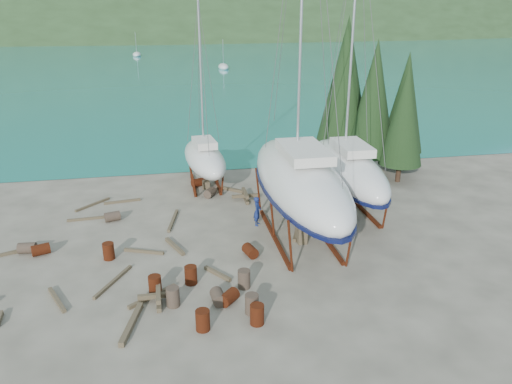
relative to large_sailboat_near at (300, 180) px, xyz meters
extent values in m
plane|color=#585145|center=(-4.34, -2.36, -3.37)|extent=(600.00, 600.00, 0.00)
plane|color=teal|center=(-4.34, 312.64, -3.37)|extent=(700.00, 700.00, 0.00)
ellipsoid|color=#25381C|center=(-4.34, 317.64, -3.37)|extent=(800.00, 360.00, 110.00)
cube|color=beige|center=(-64.34, 187.64, -1.37)|extent=(6.00, 5.00, 4.00)
cube|color=#A54C2D|center=(-64.34, 187.64, 1.43)|extent=(6.60, 5.60, 1.60)
cube|color=beige|center=(-24.34, 187.64, -1.37)|extent=(6.00, 5.00, 4.00)
cube|color=#A54C2D|center=(-24.34, 187.64, 1.43)|extent=(6.60, 5.60, 1.60)
cube|color=beige|center=(25.66, 187.64, -1.37)|extent=(6.00, 5.00, 4.00)
cube|color=#A54C2D|center=(25.66, 187.64, 1.43)|extent=(6.60, 5.60, 1.60)
cylinder|color=black|center=(8.16, 9.64, -2.57)|extent=(0.36, 0.36, 1.60)
cone|color=black|center=(8.16, 9.64, 2.43)|extent=(3.60, 3.60, 8.40)
cylinder|color=black|center=(9.66, 7.64, -2.69)|extent=(0.36, 0.36, 1.36)
cone|color=black|center=(9.66, 7.64, 1.56)|extent=(3.06, 3.06, 7.14)
cylinder|color=black|center=(6.66, 11.64, -2.45)|extent=(0.36, 0.36, 1.84)
cone|color=black|center=(6.66, 11.64, 3.30)|extent=(4.14, 4.14, 9.66)
cylinder|color=black|center=(11.16, 10.64, -2.65)|extent=(0.36, 0.36, 1.44)
cone|color=black|center=(11.16, 10.64, 1.85)|extent=(3.24, 3.24, 7.56)
ellipsoid|color=silver|center=(5.66, 77.64, -2.99)|extent=(2.00, 5.00, 1.40)
cylinder|color=silver|center=(5.66, 77.64, -0.14)|extent=(0.08, 0.08, 5.00)
ellipsoid|color=silver|center=(-12.34, 107.64, -2.99)|extent=(2.00, 5.00, 1.40)
cylinder|color=silver|center=(-12.34, 107.64, -0.14)|extent=(0.08, 0.08, 5.00)
ellipsoid|color=silver|center=(0.00, 0.02, -0.04)|extent=(3.93, 13.33, 3.11)
cube|color=#0B1037|center=(0.00, -0.65, -1.15)|extent=(0.26, 2.40, 1.00)
cube|color=silver|center=(0.00, -0.65, 1.76)|extent=(2.15, 4.00, 0.50)
cube|color=#612110|center=(-1.36, 0.02, -3.27)|extent=(0.18, 7.32, 0.20)
cube|color=#612110|center=(1.36, 0.02, -3.27)|extent=(0.18, 7.32, 0.20)
cube|color=brown|center=(0.00, -0.65, -2.73)|extent=(0.50, 0.80, 1.28)
ellipsoid|color=silver|center=(3.88, 3.10, -0.62)|extent=(3.28, 10.86, 2.56)
cube|color=#0B1037|center=(3.88, 2.56, -1.44)|extent=(0.27, 1.95, 1.00)
cube|color=silver|center=(3.88, 2.56, 0.91)|extent=(1.77, 3.27, 0.50)
cylinder|color=silver|center=(3.88, 3.64, 7.26)|extent=(0.14, 0.14, 12.99)
cube|color=#612110|center=(2.77, 3.10, -3.27)|extent=(0.18, 5.95, 0.20)
cube|color=#612110|center=(4.98, 3.10, -3.27)|extent=(0.18, 5.95, 0.20)
cube|color=brown|center=(3.88, 2.56, -2.88)|extent=(0.50, 0.80, 0.98)
ellipsoid|color=silver|center=(-4.31, 9.36, -1.35)|extent=(3.37, 8.08, 2.02)
cube|color=#0B1037|center=(-4.31, 8.97, -1.91)|extent=(0.41, 1.43, 1.00)
cube|color=silver|center=(-4.31, 8.97, -0.10)|extent=(1.62, 2.50, 0.50)
cylinder|color=silver|center=(-4.31, 9.76, 4.46)|extent=(0.14, 0.14, 9.41)
cube|color=#612110|center=(-5.17, 9.36, -3.27)|extent=(0.18, 4.31, 0.20)
cube|color=#612110|center=(-3.45, 9.36, -3.27)|extent=(0.18, 4.31, 0.20)
cube|color=brown|center=(-4.31, 8.97, -3.12)|extent=(0.50, 0.80, 0.51)
imported|color=navy|center=(-1.94, 2.00, -2.49)|extent=(0.63, 0.75, 1.75)
cylinder|color=#2D2823|center=(-5.16, -5.75, -3.08)|extent=(0.67, 0.94, 0.58)
cylinder|color=#612110|center=(-13.69, 0.42, -3.08)|extent=(1.03, 0.86, 0.58)
cylinder|color=#612110|center=(-4.84, 9.33, -3.08)|extent=(1.03, 0.85, 0.58)
cylinder|color=#2D2823|center=(-3.86, -6.78, -2.93)|extent=(0.58, 0.58, 0.88)
cylinder|color=#612110|center=(-3.03, -1.76, -3.08)|extent=(0.79, 1.00, 0.58)
cylinder|color=#612110|center=(-3.78, -7.56, -2.93)|extent=(0.58, 0.58, 0.88)
cylinder|color=#612110|center=(-10.17, -0.72, -2.93)|extent=(0.58, 0.58, 0.88)
cylinder|color=#2D2823|center=(-10.37, 4.17, -3.08)|extent=(1.01, 0.80, 0.58)
cylinder|color=#612110|center=(-5.98, -7.54, -2.93)|extent=(0.58, 0.58, 0.88)
cylinder|color=#2D2823|center=(-4.21, 7.12, -3.08)|extent=(0.95, 1.05, 0.58)
cylinder|color=#612110|center=(-4.70, -5.86, -3.08)|extent=(1.02, 1.04, 0.58)
cylinder|color=#612110|center=(-7.85, -4.48, -2.93)|extent=(0.58, 0.58, 0.88)
cylinder|color=#612110|center=(-6.21, -3.90, -2.93)|extent=(0.58, 0.58, 0.88)
cylinder|color=#2D2823|center=(-14.42, 0.74, -3.08)|extent=(0.93, 0.66, 0.58)
cylinder|color=#2D2823|center=(-7.09, -5.61, -2.93)|extent=(0.58, 0.58, 0.88)
cylinder|color=#2D2823|center=(-3.84, -4.71, -2.93)|extent=(0.58, 0.58, 0.88)
cube|color=brown|center=(-11.84, 6.94, -3.30)|extent=(1.98, 2.02, 0.14)
cube|color=brown|center=(-0.01, 0.27, -3.27)|extent=(0.93, 1.96, 0.19)
cube|color=brown|center=(-9.79, -3.19, -3.30)|extent=(1.59, 2.74, 0.15)
cube|color=brown|center=(-7.99, -4.81, -3.29)|extent=(2.12, 1.62, 0.16)
cube|color=brown|center=(-2.70, 8.02, -3.28)|extent=(1.77, 1.53, 0.19)
cube|color=brown|center=(-4.92, -3.40, -3.28)|extent=(1.17, 1.54, 0.17)
cube|color=brown|center=(-6.84, -0.11, -3.28)|extent=(1.00, 2.05, 0.19)
cube|color=brown|center=(-9.99, 7.13, -3.30)|extent=(2.35, 0.49, 0.15)
cube|color=brown|center=(-6.82, 3.38, -3.29)|extent=(0.75, 3.02, 0.16)
cube|color=brown|center=(-8.45, -0.37, -3.29)|extent=(2.09, 0.97, 0.15)
cube|color=brown|center=(-12.11, -4.32, -3.29)|extent=(1.10, 2.06, 0.17)
cube|color=brown|center=(-11.50, 4.66, -3.30)|extent=(3.13, 0.38, 0.15)
cube|color=brown|center=(-8.81, -6.78, -3.26)|extent=(0.89, 2.72, 0.23)
cube|color=brown|center=(-14.89, 0.91, -3.29)|extent=(2.27, 1.03, 0.16)
cube|color=brown|center=(-7.71, -5.16, -3.27)|extent=(0.20, 1.80, 0.20)
cube|color=brown|center=(-7.71, -5.16, -3.07)|extent=(1.80, 0.20, 0.20)
cube|color=brown|center=(-7.71, -5.16, -2.87)|extent=(0.20, 1.80, 0.20)
cube|color=brown|center=(-1.97, 6.05, -3.27)|extent=(0.20, 1.80, 0.20)
cube|color=brown|center=(-1.97, 6.05, -3.07)|extent=(1.80, 0.20, 0.20)
cube|color=brown|center=(-1.97, 6.05, -2.87)|extent=(0.20, 1.80, 0.20)
camera|label=1|loc=(-7.02, -24.39, 8.85)|focal=35.00mm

